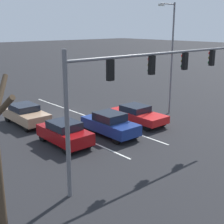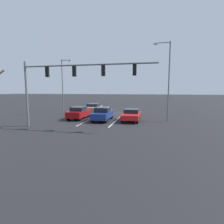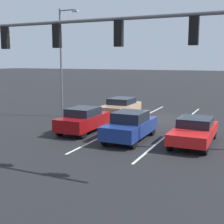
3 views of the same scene
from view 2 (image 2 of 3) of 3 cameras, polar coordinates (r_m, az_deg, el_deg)
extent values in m
plane|color=black|center=(28.05, 0.56, -0.30)|extent=(240.00, 240.00, 0.00)
cube|color=silver|center=(25.35, 3.18, -1.11)|extent=(0.12, 16.94, 0.01)
cube|color=silver|center=(26.07, -4.15, -0.88)|extent=(0.12, 16.94, 0.01)
cube|color=red|center=(21.07, 6.30, -1.11)|extent=(1.93, 4.60, 0.55)
cube|color=black|center=(21.34, 6.41, 0.38)|extent=(1.70, 1.90, 0.46)
cube|color=red|center=(23.24, 8.52, -0.02)|extent=(0.24, 0.06, 0.12)
cube|color=red|center=(23.36, 5.21, 0.07)|extent=(0.24, 0.06, 0.12)
cylinder|color=black|center=(19.39, 8.25, -2.70)|extent=(0.22, 0.72, 0.72)
cylinder|color=black|center=(19.56, 3.35, -2.54)|extent=(0.22, 0.72, 0.72)
cylinder|color=black|center=(22.72, 8.81, -1.25)|extent=(0.22, 0.72, 0.72)
cylinder|color=black|center=(22.87, 4.63, -1.13)|extent=(0.22, 0.72, 0.72)
cube|color=navy|center=(21.07, -3.07, -0.92)|extent=(1.85, 4.30, 0.72)
cube|color=black|center=(21.02, -3.06, 0.81)|extent=(1.62, 1.90, 0.55)
cube|color=red|center=(22.93, -0.15, 0.21)|extent=(0.24, 0.06, 0.12)
cube|color=red|center=(23.24, -3.26, 0.29)|extent=(0.24, 0.06, 0.12)
cylinder|color=black|center=(19.43, -2.00, -2.69)|extent=(0.22, 0.66, 0.66)
cylinder|color=black|center=(19.87, -6.45, -2.51)|extent=(0.22, 0.66, 0.66)
cylinder|color=black|center=(22.45, -0.07, -1.34)|extent=(0.22, 0.66, 0.66)
cylinder|color=black|center=(22.83, -3.96, -1.21)|extent=(0.22, 0.66, 0.66)
cube|color=maroon|center=(22.68, -10.79, -0.46)|extent=(1.81, 4.00, 0.75)
cube|color=black|center=(22.59, -10.85, 1.07)|extent=(1.60, 1.93, 0.48)
cube|color=red|center=(24.24, -7.63, 0.54)|extent=(0.24, 0.06, 0.12)
cube|color=red|center=(24.69, -10.41, 0.60)|extent=(0.24, 0.06, 0.12)
cylinder|color=black|center=(21.13, -10.33, -2.04)|extent=(0.22, 0.63, 0.63)
cylinder|color=black|center=(21.76, -14.12, -1.87)|extent=(0.22, 0.63, 0.63)
cylinder|color=black|center=(23.78, -7.71, -0.96)|extent=(0.22, 0.63, 0.63)
cylinder|color=black|center=(24.34, -11.16, -0.84)|extent=(0.22, 0.63, 0.63)
cube|color=tan|center=(27.75, -6.20, 1.05)|extent=(1.92, 4.40, 0.70)
cube|color=black|center=(27.99, -6.02, 2.30)|extent=(1.69, 2.07, 0.45)
cube|color=red|center=(29.59, -3.67, 1.81)|extent=(0.24, 0.06, 0.12)
cube|color=red|center=(29.98, -6.14, 1.85)|extent=(0.24, 0.06, 0.12)
cylinder|color=black|center=(26.04, -5.55, -0.12)|extent=(0.22, 0.72, 0.72)
cylinder|color=black|center=(26.58, -8.95, -0.03)|extent=(0.22, 0.72, 0.72)
cylinder|color=black|center=(29.06, -3.66, 0.66)|extent=(0.22, 0.72, 0.72)
cylinder|color=black|center=(29.55, -6.76, 0.74)|extent=(0.22, 0.72, 0.72)
cylinder|color=slate|center=(19.43, -26.09, 5.12)|extent=(0.20, 0.20, 6.42)
cylinder|color=slate|center=(16.47, -8.38, 14.99)|extent=(12.66, 0.14, 0.14)
cube|color=black|center=(15.46, 7.39, 13.48)|extent=(0.32, 0.22, 0.95)
sphere|color=red|center=(15.66, 7.46, 14.45)|extent=(0.20, 0.20, 0.20)
sphere|color=#4C420C|center=(15.62, 7.44, 13.42)|extent=(0.20, 0.20, 0.20)
sphere|color=#0A3814|center=(15.59, 7.42, 12.38)|extent=(0.20, 0.20, 0.20)
cube|color=black|center=(15.93, -2.85, 13.35)|extent=(0.32, 0.22, 0.95)
sphere|color=red|center=(16.12, -2.71, 14.29)|extent=(0.20, 0.20, 0.20)
sphere|color=#4C420C|center=(16.08, -2.70, 13.29)|extent=(0.20, 0.20, 0.20)
sphere|color=#0A3814|center=(16.06, -2.69, 12.28)|extent=(0.20, 0.20, 0.20)
cube|color=black|center=(16.85, -12.22, 12.86)|extent=(0.32, 0.22, 0.95)
sphere|color=red|center=(17.02, -12.02, 13.77)|extent=(0.20, 0.20, 0.20)
sphere|color=#4C420C|center=(16.99, -11.99, 12.82)|extent=(0.20, 0.20, 0.20)
sphere|color=#0A3814|center=(16.97, -11.97, 11.86)|extent=(0.20, 0.20, 0.20)
cube|color=black|center=(18.14, -20.40, 12.16)|extent=(0.32, 0.22, 0.95)
sphere|color=red|center=(18.30, -20.17, 13.02)|extent=(0.20, 0.20, 0.20)
sphere|color=#4C420C|center=(18.28, -20.13, 12.13)|extent=(0.20, 0.20, 0.20)
sphere|color=#0A3814|center=(18.25, -20.09, 11.24)|extent=(0.20, 0.20, 0.20)
cylinder|color=slate|center=(28.10, -15.84, 7.87)|extent=(0.14, 0.14, 8.25)
cylinder|color=slate|center=(28.14, -14.87, 16.04)|extent=(1.35, 0.09, 0.09)
cube|color=beige|center=(27.83, -13.57, 15.97)|extent=(0.44, 0.24, 0.16)
cylinder|color=slate|center=(21.23, 18.05, 9.21)|extent=(0.14, 0.14, 9.08)
cylinder|color=slate|center=(21.78, 16.27, 20.90)|extent=(1.61, 0.09, 0.09)
cube|color=beige|center=(21.72, 13.99, 20.74)|extent=(0.44, 0.24, 0.16)
camera|label=1|loc=(19.62, -65.13, 13.76)|focal=50.00mm
camera|label=3|loc=(4.46, 22.05, 15.91)|focal=50.00mm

